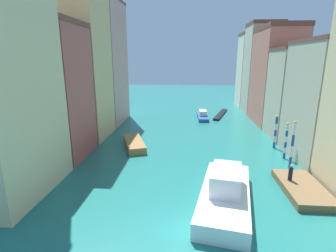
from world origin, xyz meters
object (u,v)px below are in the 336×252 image
Objects in this scene: person_on_dock at (291,173)px; motorboat_1 at (203,115)px; vaporetto_white at (225,192)px; gondola_black at (221,114)px; waterfront_dock at (302,188)px; mooring_pole_2 at (276,131)px; mooring_pole_0 at (292,144)px; mooring_pole_1 at (286,140)px; motorboat_0 at (134,144)px.

person_on_dock is 28.45m from motorboat_1.
vaporetto_white reaches higher than motorboat_1.
person_on_dock is 0.20× the size of motorboat_1.
motorboat_1 is at bearing 90.45° from vaporetto_white.
vaporetto_white is 34.33m from gondola_black.
vaporetto_white is at bearing -151.73° from person_on_dock.
person_on_dock reaches higher than motorboat_1.
person_on_dock is 7.04m from vaporetto_white.
vaporetto_white reaches higher than gondola_black.
mooring_pole_2 reaches higher than waterfront_dock.
person_on_dock is at bearing 28.27° from vaporetto_white.
mooring_pole_0 is at bearing -70.81° from motorboat_1.
mooring_pole_1 reaches higher than gondola_black.
person_on_dock is 0.29× the size of mooring_pole_0.
motorboat_0 is (-17.95, 5.33, -2.17)m from mooring_pole_0.
mooring_pole_0 reaches higher than mooring_pole_2.
vaporetto_white is at bearing -52.36° from motorboat_0.
waterfront_dock is 11.85m from mooring_pole_2.
mooring_pole_0 is 0.48× the size of vaporetto_white.
motorboat_1 is (-0.24, 31.04, -0.45)m from vaporetto_white.
gondola_black is at bearing 99.14° from mooring_pole_0.
mooring_pole_0 is at bearing 80.66° from waterfront_dock.
mooring_pole_2 reaches higher than motorboat_0.
motorboat_0 is at bearing 163.45° from mooring_pole_0.
motorboat_0 is (-18.28, 2.64, -1.76)m from mooring_pole_1.
mooring_pole_0 reaches higher than motorboat_1.
vaporetto_white is 16.52m from motorboat_0.
mooring_pole_0 is at bearing 69.31° from person_on_dock.
mooring_pole_1 is 0.57× the size of motorboat_1.
motorboat_1 is (-8.44, 20.60, -1.66)m from mooring_pole_1.
motorboat_0 is 20.48m from motorboat_1.
mooring_pole_1 is 18.56m from motorboat_0.
mooring_pole_2 is 20.65m from gondola_black.
motorboat_0 is (-17.08, 10.61, 0.11)m from waterfront_dock.
motorboat_0 is at bearing -123.05° from gondola_black.
vaporetto_white is at bearing -135.43° from mooring_pole_0.
mooring_pole_2 reaches higher than mooring_pole_1.
gondola_black is 4.96m from motorboat_1.
mooring_pole_0 reaches higher than gondola_black.
mooring_pole_0 is at bearing -16.55° from motorboat_0.
motorboat_1 is (-8.11, 23.29, -2.07)m from mooring_pole_0.
person_on_dock is 30.93m from gondola_black.
motorboat_0 is at bearing -176.80° from mooring_pole_2.
waterfront_dock is 0.94× the size of motorboat_0.
mooring_pole_0 is (0.87, 5.28, 2.29)m from waterfront_dock.
vaporetto_white is (-8.20, -10.44, -1.21)m from mooring_pole_1.
mooring_pole_1 is 3.66m from mooring_pole_2.
mooring_pole_2 is at bearing 90.27° from mooring_pole_1.
motorboat_1 is at bearing 109.19° from mooring_pole_0.
motorboat_1 is at bearing -141.24° from gondola_black.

